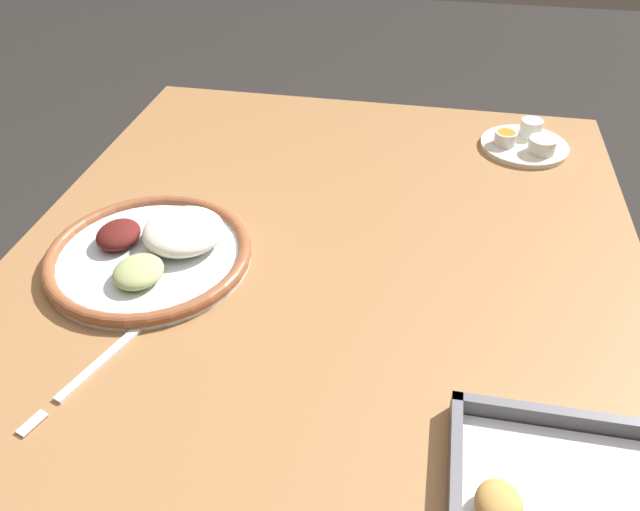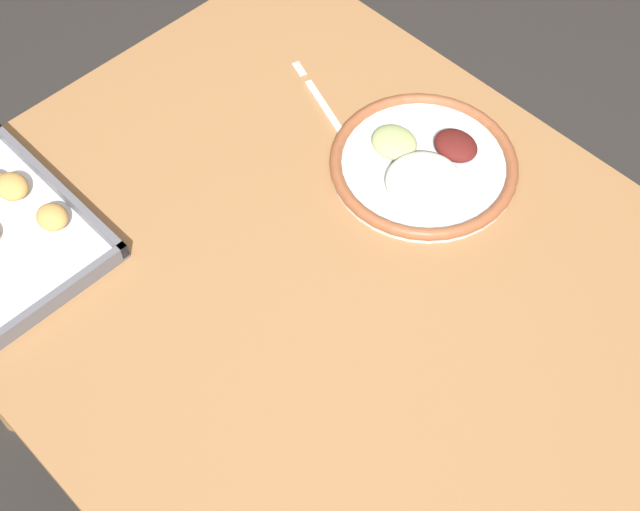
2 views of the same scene
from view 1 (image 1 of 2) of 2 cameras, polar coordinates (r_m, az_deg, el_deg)
The scene contains 4 objects.
dining_table at distance 0.98m, azimuth 0.10°, elevation -5.66°, with size 1.17×0.95×0.73m.
dinner_plate at distance 0.95m, azimuth -15.00°, elevation 0.39°, with size 0.30×0.30×0.05m.
fork at distance 0.82m, azimuth -19.51°, elevation -9.26°, with size 0.21×0.08×0.00m.
saucer_plate at distance 1.27m, azimuth 18.32°, elevation 9.80°, with size 0.16×0.16×0.04m.
Camera 1 is at (0.70, 0.13, 1.31)m, focal length 35.00 mm.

